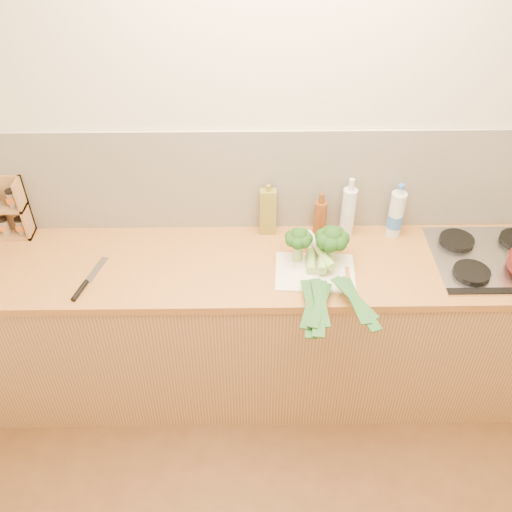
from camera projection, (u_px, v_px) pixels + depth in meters
The scene contains 15 objects.
room_shell at pixel (281, 181), 2.78m from camera, with size 3.50×3.50×3.50m.
counter at pixel (279, 326), 3.01m from camera, with size 3.20×0.62×0.90m.
gas_hob at pixel (495, 258), 2.72m from camera, with size 0.58×0.50×0.04m.
chopping_board at pixel (315, 272), 2.66m from camera, with size 0.37×0.27×0.01m, color white.
broccoli_left at pixel (299, 239), 2.64m from camera, with size 0.13×0.13×0.18m.
broccoli_right at pixel (332, 239), 2.63m from camera, with size 0.16×0.16×0.19m.
leek_front at pixel (311, 271), 2.62m from camera, with size 0.12×0.68×0.04m.
leek_mid at pixel (322, 273), 2.58m from camera, with size 0.15×0.64×0.04m.
leek_back at pixel (332, 267), 2.59m from camera, with size 0.27×0.67×0.04m.
chefs_knife at pixel (84, 285), 2.58m from camera, with size 0.11×0.31×0.02m.
spice_rack at pixel (1, 211), 2.81m from camera, with size 0.27×0.11×0.32m.
oil_tin at pixel (268, 211), 2.82m from camera, with size 0.08×0.05×0.28m.
glass_bottle at pixel (348, 211), 2.81m from camera, with size 0.07×0.07×0.32m.
amber_bottle at pixel (320, 217), 2.84m from camera, with size 0.06×0.06×0.24m.
water_bottle at pixel (396, 215), 2.82m from camera, with size 0.08×0.08×0.28m.
Camera 1 is at (-0.15, -0.88, 2.66)m, focal length 40.00 mm.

